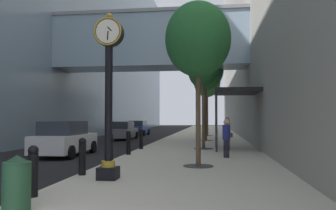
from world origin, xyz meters
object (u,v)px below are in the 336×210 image
bollard_fifth (141,138)px  street_tree_near (198,40)px  pedestrian_by_clock (226,137)px  car_grey_mid (123,131)px  street_tree_mid_near (203,68)px  pedestrian_walking (227,132)px  car_blue_far (138,128)px  bollard_third (110,147)px  street_clock (109,87)px  trash_bin (17,182)px  bollard_nearest (33,170)px  street_tree_far (207,82)px  bollard_second (82,155)px  bollard_fourth (129,142)px  car_white_near (65,139)px  street_tree_mid_far (206,70)px

bollard_fifth → street_tree_near: 8.30m
pedestrian_by_clock → car_grey_mid: size_ratio=0.39×
street_tree_near → street_tree_mid_near: size_ratio=1.06×
pedestrian_walking → car_blue_far: bearing=117.1°
bollard_fifth → street_tree_mid_near: street_tree_mid_near is taller
pedestrian_by_clock → bollard_third: bearing=-153.5°
pedestrian_walking → car_grey_mid: pedestrian_walking is taller
street_clock → trash_bin: street_clock is taller
bollard_nearest → street_tree_far: 26.85m
street_tree_far → bollard_fifth: bearing=-103.3°
bollard_nearest → car_grey_mid: 21.72m
bollard_third → trash_bin: (0.28, -6.92, -0.06)m
bollard_fifth → street_tree_far: bearing=76.7°
bollard_fifth → street_tree_near: bearing=-61.6°
bollard_nearest → trash_bin: bearing=-75.7°
street_tree_far → bollard_nearest: bearing=-97.5°
street_clock → pedestrian_by_clock: bearing=58.5°
street_clock → car_grey_mid: 19.77m
pedestrian_by_clock → pedestrian_walking: bearing=86.8°
street_tree_mid_near → pedestrian_by_clock: street_tree_mid_near is taller
pedestrian_walking → bollard_third: bearing=-129.1°
street_clock → pedestrian_walking: 10.26m
bollard_second → bollard_third: same height
bollard_second → pedestrian_by_clock: size_ratio=0.68×
bollard_fourth → pedestrian_walking: bearing=31.8°
bollard_third → street_tree_far: 21.20m
car_white_near → bollard_fourth: bearing=-5.7°
street_clock → street_tree_near: size_ratio=0.80×
bollard_second → car_white_near: (-3.34, 6.15, 0.09)m
street_tree_far → pedestrian_by_clock: size_ratio=4.00×
bollard_fourth → pedestrian_by_clock: 4.62m
pedestrian_walking → street_clock: bearing=-111.8°
bollard_third → bollard_fourth: bearing=90.0°
street_tree_mid_near → car_grey_mid: size_ratio=1.31×
street_tree_mid_far → pedestrian_by_clock: bearing=-84.3°
street_tree_far → bollard_fourth: bearing=-101.2°
bollard_fourth → pedestrian_walking: size_ratio=0.64×
bollard_fourth → car_grey_mid: car_grey_mid is taller
bollard_third → bollard_fifth: size_ratio=1.00×
bollard_fourth → car_blue_far: 20.30m
bollard_second → car_grey_mid: size_ratio=0.26×
bollard_third → pedestrian_by_clock: 5.12m
street_tree_mid_far → car_white_near: bearing=-123.8°
bollard_fourth → street_tree_mid_near: (3.46, 3.51, 3.98)m
bollard_fourth → car_blue_far: (-3.92, 19.92, 0.03)m
bollard_second → car_blue_far: size_ratio=0.28×
bollard_third → street_tree_mid_far: street_tree_mid_far is taller
pedestrian_by_clock → street_tree_far: bearing=93.5°
bollard_second → street_tree_mid_near: (3.46, 9.33, 3.98)m
street_tree_near → car_blue_far: 24.85m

